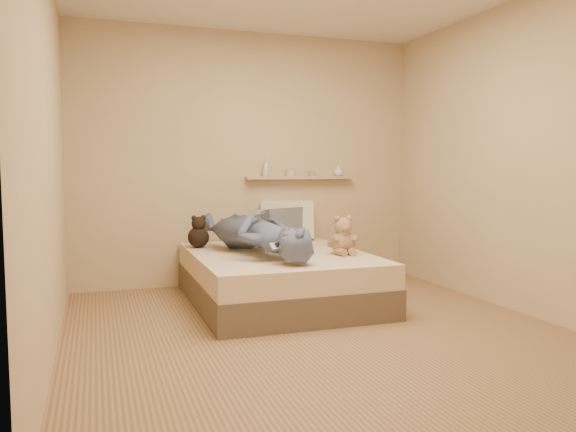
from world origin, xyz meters
name	(u,v)px	position (x,y,z in m)	size (l,w,h in m)	color
room	(317,155)	(0.00, 0.00, 1.30)	(3.80, 3.80, 3.80)	#97744E
bed	(278,277)	(0.00, 0.93, 0.22)	(1.50, 1.90, 0.45)	brown
game_console	(280,246)	(-0.17, 0.34, 0.59)	(0.17, 0.10, 0.06)	#B2B4B9
teddy_bear	(343,238)	(0.51, 0.65, 0.59)	(0.28, 0.27, 0.35)	#A38059
dark_plush	(198,234)	(-0.62, 1.46, 0.58)	(0.20, 0.20, 0.31)	black
pillow_cream	(287,221)	(0.37, 1.76, 0.65)	(0.55, 0.16, 0.40)	beige
pillow_grey	(285,225)	(0.30, 1.62, 0.62)	(0.50, 0.14, 0.34)	slate
person	(256,232)	(-0.20, 0.92, 0.65)	(0.60, 1.63, 0.39)	#4E577B
wall_shelf	(300,178)	(0.55, 1.84, 1.10)	(1.20, 0.12, 0.03)	tan
shelf_bottles	(303,171)	(0.58, 1.84, 1.17)	(0.92, 0.10, 0.18)	silver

